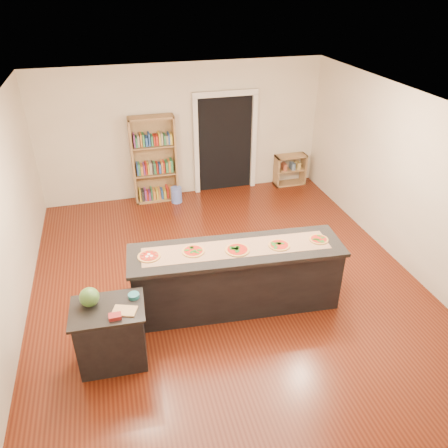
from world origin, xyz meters
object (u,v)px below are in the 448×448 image
object	(u,v)px
bookshelf	(154,160)
waste_bin	(176,195)
low_shelf	(290,170)
side_counter	(111,335)
kitchen_island	(236,277)
watermelon	(89,297)

from	to	relation	value
bookshelf	waste_bin	bearing A→B (deg)	-30.09
low_shelf	side_counter	bearing A→B (deg)	-133.50
bookshelf	kitchen_island	bearing A→B (deg)	-79.85
kitchen_island	side_counter	distance (m)	1.90
kitchen_island	side_counter	xyz separation A→B (m)	(-1.79, -0.64, -0.06)
kitchen_island	side_counter	bearing A→B (deg)	-155.74
side_counter	watermelon	world-z (taller)	watermelon
side_counter	bookshelf	xyz separation A→B (m)	(1.12, 4.42, 0.48)
kitchen_island	waste_bin	world-z (taller)	kitchen_island
side_counter	low_shelf	bearing A→B (deg)	49.25
kitchen_island	side_counter	world-z (taller)	kitchen_island
waste_bin	watermelon	xyz separation A→B (m)	(-1.69, -4.08, 0.81)
kitchen_island	low_shelf	distance (m)	4.50
side_counter	bookshelf	bearing A→B (deg)	78.60
low_shelf	watermelon	size ratio (longest dim) A/B	3.02
side_counter	kitchen_island	bearing A→B (deg)	22.39
bookshelf	waste_bin	xyz separation A→B (m)	(0.39, -0.23, -0.75)
low_shelf	watermelon	bearing A→B (deg)	-135.43
kitchen_island	waste_bin	bearing A→B (deg)	99.22
side_counter	bookshelf	size ratio (longest dim) A/B	0.48
waste_bin	watermelon	size ratio (longest dim) A/B	1.44
bookshelf	waste_bin	world-z (taller)	bookshelf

